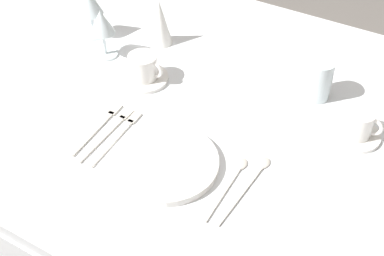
{
  "coord_description": "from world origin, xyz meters",
  "views": [
    {
      "loc": [
        0.44,
        -0.89,
        1.59
      ],
      "look_at": [
        -0.01,
        -0.12,
        0.76
      ],
      "focal_mm": 47.74,
      "sensor_mm": 36.0,
      "label": 1
    }
  ],
  "objects_px": {
    "napkin_folded": "(160,22)",
    "wine_glass_centre": "(102,25)",
    "fork_inner": "(108,132)",
    "drink_tumbler": "(317,81)",
    "fork_salad": "(99,127)",
    "wine_glass_left": "(89,3)",
    "coffee_cup_left": "(358,123)",
    "spoon_soup": "(230,180)",
    "spoon_dessert": "(250,181)",
    "coffee_cup_right": "(144,66)",
    "fork_outer": "(118,136)",
    "dinner_plate": "(165,163)"
  },
  "relations": [
    {
      "from": "fork_salad",
      "to": "coffee_cup_right",
      "type": "height_order",
      "value": "coffee_cup_right"
    },
    {
      "from": "napkin_folded",
      "to": "dinner_plate",
      "type": "bearing_deg",
      "value": -56.08
    },
    {
      "from": "coffee_cup_right",
      "to": "napkin_folded",
      "type": "height_order",
      "value": "napkin_folded"
    },
    {
      "from": "fork_inner",
      "to": "wine_glass_left",
      "type": "height_order",
      "value": "wine_glass_left"
    },
    {
      "from": "fork_inner",
      "to": "coffee_cup_left",
      "type": "bearing_deg",
      "value": 28.78
    },
    {
      "from": "fork_salad",
      "to": "spoon_soup",
      "type": "bearing_deg",
      "value": 0.96
    },
    {
      "from": "fork_outer",
      "to": "fork_salad",
      "type": "bearing_deg",
      "value": 177.11
    },
    {
      "from": "fork_inner",
      "to": "fork_salad",
      "type": "distance_m",
      "value": 0.03
    },
    {
      "from": "wine_glass_centre",
      "to": "wine_glass_left",
      "type": "distance_m",
      "value": 0.12
    },
    {
      "from": "spoon_dessert",
      "to": "wine_glass_centre",
      "type": "height_order",
      "value": "wine_glass_centre"
    },
    {
      "from": "dinner_plate",
      "to": "spoon_soup",
      "type": "relative_size",
      "value": 1.2
    },
    {
      "from": "fork_inner",
      "to": "fork_salad",
      "type": "xyz_separation_m",
      "value": [
        -0.03,
        0.0,
        0.0
      ]
    },
    {
      "from": "fork_outer",
      "to": "coffee_cup_right",
      "type": "xyz_separation_m",
      "value": [
        -0.07,
        0.22,
        0.04
      ]
    },
    {
      "from": "dinner_plate",
      "to": "spoon_dessert",
      "type": "bearing_deg",
      "value": 15.31
    },
    {
      "from": "fork_salad",
      "to": "wine_glass_centre",
      "type": "xyz_separation_m",
      "value": [
        -0.17,
        0.26,
        0.1
      ]
    },
    {
      "from": "wine_glass_centre",
      "to": "napkin_folded",
      "type": "relative_size",
      "value": 1.01
    },
    {
      "from": "spoon_soup",
      "to": "dinner_plate",
      "type": "bearing_deg",
      "value": -167.68
    },
    {
      "from": "coffee_cup_left",
      "to": "drink_tumbler",
      "type": "height_order",
      "value": "drink_tumbler"
    },
    {
      "from": "coffee_cup_left",
      "to": "coffee_cup_right",
      "type": "bearing_deg",
      "value": -173.28
    },
    {
      "from": "wine_glass_centre",
      "to": "spoon_soup",
      "type": "bearing_deg",
      "value": -25.29
    },
    {
      "from": "dinner_plate",
      "to": "spoon_dessert",
      "type": "xyz_separation_m",
      "value": [
        0.19,
        0.05,
        -0.01
      ]
    },
    {
      "from": "coffee_cup_left",
      "to": "drink_tumbler",
      "type": "relative_size",
      "value": 0.88
    },
    {
      "from": "wine_glass_centre",
      "to": "wine_glass_left",
      "type": "bearing_deg",
      "value": 145.05
    },
    {
      "from": "fork_inner",
      "to": "drink_tumbler",
      "type": "height_order",
      "value": "drink_tumbler"
    },
    {
      "from": "napkin_folded",
      "to": "wine_glass_centre",
      "type": "bearing_deg",
      "value": -127.25
    },
    {
      "from": "coffee_cup_left",
      "to": "wine_glass_left",
      "type": "relative_size",
      "value": 0.62
    },
    {
      "from": "spoon_soup",
      "to": "spoon_dessert",
      "type": "distance_m",
      "value": 0.04
    },
    {
      "from": "fork_outer",
      "to": "spoon_dessert",
      "type": "height_order",
      "value": "spoon_dessert"
    },
    {
      "from": "spoon_dessert",
      "to": "coffee_cup_right",
      "type": "xyz_separation_m",
      "value": [
        -0.41,
        0.19,
        0.04
      ]
    },
    {
      "from": "spoon_dessert",
      "to": "drink_tumbler",
      "type": "height_order",
      "value": "drink_tumbler"
    },
    {
      "from": "spoon_dessert",
      "to": "coffee_cup_right",
      "type": "bearing_deg",
      "value": 154.74
    },
    {
      "from": "coffee_cup_right",
      "to": "spoon_soup",
      "type": "bearing_deg",
      "value": -29.73
    },
    {
      "from": "dinner_plate",
      "to": "coffee_cup_right",
      "type": "height_order",
      "value": "coffee_cup_right"
    },
    {
      "from": "fork_inner",
      "to": "spoon_soup",
      "type": "distance_m",
      "value": 0.33
    },
    {
      "from": "spoon_soup",
      "to": "napkin_folded",
      "type": "relative_size",
      "value": 1.42
    },
    {
      "from": "dinner_plate",
      "to": "fork_outer",
      "type": "bearing_deg",
      "value": 171.18
    },
    {
      "from": "spoon_soup",
      "to": "coffee_cup_left",
      "type": "xyz_separation_m",
      "value": [
        0.19,
        0.28,
        0.04
      ]
    },
    {
      "from": "dinner_plate",
      "to": "wine_glass_left",
      "type": "xyz_separation_m",
      "value": [
        -0.48,
        0.35,
        0.1
      ]
    },
    {
      "from": "spoon_dessert",
      "to": "dinner_plate",
      "type": "bearing_deg",
      "value": -164.69
    },
    {
      "from": "napkin_folded",
      "to": "fork_inner",
      "type": "bearing_deg",
      "value": -75.37
    },
    {
      "from": "spoon_soup",
      "to": "spoon_dessert",
      "type": "height_order",
      "value": "same"
    },
    {
      "from": "wine_glass_centre",
      "to": "fork_salad",
      "type": "bearing_deg",
      "value": -56.03
    },
    {
      "from": "napkin_folded",
      "to": "wine_glass_left",
      "type": "bearing_deg",
      "value": -160.91
    },
    {
      "from": "dinner_plate",
      "to": "napkin_folded",
      "type": "bearing_deg",
      "value": 123.92
    },
    {
      "from": "fork_salad",
      "to": "wine_glass_left",
      "type": "height_order",
      "value": "wine_glass_left"
    },
    {
      "from": "fork_salad",
      "to": "wine_glass_left",
      "type": "bearing_deg",
      "value": 129.66
    },
    {
      "from": "dinner_plate",
      "to": "coffee_cup_right",
      "type": "distance_m",
      "value": 0.33
    },
    {
      "from": "fork_outer",
      "to": "drink_tumbler",
      "type": "distance_m",
      "value": 0.52
    },
    {
      "from": "fork_salad",
      "to": "coffee_cup_left",
      "type": "xyz_separation_m",
      "value": [
        0.55,
        0.28,
        0.04
      ]
    },
    {
      "from": "fork_inner",
      "to": "wine_glass_centre",
      "type": "xyz_separation_m",
      "value": [
        -0.21,
        0.26,
        0.1
      ]
    }
  ]
}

